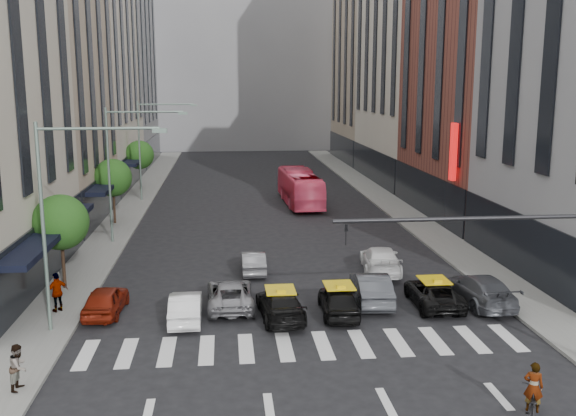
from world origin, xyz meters
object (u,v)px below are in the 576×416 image
object	(u,v)px
streetlamp_mid	(123,157)
car_white_front	(186,307)
streetlamp_near	(65,199)
motorcycle	(532,404)
taxi_left	(280,304)
bus	(300,188)
pedestrian_near	(19,367)
streetlamp_far	(150,137)
pedestrian_far	(57,292)
car_red	(106,300)
taxi_center	(339,300)

from	to	relation	value
streetlamp_mid	car_white_front	world-z (taller)	streetlamp_mid
streetlamp_near	motorcycle	bearing A→B (deg)	-28.71
streetlamp_mid	taxi_left	xyz separation A→B (m)	(9.16, -15.21, -5.23)
streetlamp_mid	bus	bearing A→B (deg)	43.84
streetlamp_mid	pedestrian_near	distance (m)	22.14
streetlamp_far	streetlamp_near	bearing A→B (deg)	-90.00
pedestrian_far	car_white_front	bearing A→B (deg)	123.17
streetlamp_near	car_red	distance (m)	5.74
streetlamp_mid	car_red	world-z (taller)	streetlamp_mid
streetlamp_mid	taxi_center	distance (m)	19.88
streetlamp_far	taxi_left	world-z (taller)	streetlamp_far
streetlamp_near	pedestrian_near	world-z (taller)	streetlamp_near
taxi_left	motorcycle	size ratio (longest dim) A/B	2.49
streetlamp_near	streetlamp_mid	xyz separation A→B (m)	(0.00, 16.00, 0.00)
streetlamp_near	taxi_center	size ratio (longest dim) A/B	2.17
motorcycle	pedestrian_far	bearing A→B (deg)	-8.75
taxi_left	motorcycle	xyz separation A→B (m)	(7.31, -9.81, -0.18)
taxi_center	bus	distance (m)	27.95
taxi_center	streetlamp_far	bearing A→B (deg)	-66.67
streetlamp_far	pedestrian_near	world-z (taller)	streetlamp_far
motorcycle	pedestrian_near	distance (m)	17.39
taxi_left	pedestrian_near	xyz separation A→B (m)	(-9.73, -6.36, 0.30)
streetlamp_mid	motorcycle	xyz separation A→B (m)	(16.47, -25.02, -5.41)
streetlamp_far	motorcycle	world-z (taller)	streetlamp_far
car_white_front	bus	world-z (taller)	bus
car_white_front	pedestrian_near	xyz separation A→B (m)	(-5.39, -6.47, 0.31)
streetlamp_mid	taxi_left	distance (m)	18.51
motorcycle	streetlamp_mid	bearing A→B (deg)	-32.65
streetlamp_mid	streetlamp_far	size ratio (longest dim) A/B	1.00
motorcycle	pedestrian_far	world-z (taller)	pedestrian_far
car_red	motorcycle	world-z (taller)	car_red
streetlamp_mid	streetlamp_far	bearing A→B (deg)	90.00
streetlamp_near	car_red	world-z (taller)	streetlamp_near
bus	taxi_center	bearing A→B (deg)	84.56
streetlamp_far	pedestrian_near	bearing A→B (deg)	-90.87
car_white_front	taxi_left	distance (m)	4.34
streetlamp_near	pedestrian_near	distance (m)	7.46
taxi_center	pedestrian_near	xyz separation A→B (m)	(-12.48, -6.54, 0.27)
streetlamp_far	car_red	bearing A→B (deg)	-88.02
car_white_front	pedestrian_near	size ratio (longest dim) A/B	2.44
motorcycle	bus	bearing A→B (deg)	-61.36
car_red	taxi_center	world-z (taller)	taxi_center
pedestrian_far	streetlamp_far	bearing A→B (deg)	-135.62
streetlamp_near	taxi_center	distance (m)	13.03
streetlamp_near	taxi_left	distance (m)	10.57
pedestrian_near	pedestrian_far	xyz separation A→B (m)	(-0.62, 7.92, 0.11)
car_red	car_white_front	xyz separation A→B (m)	(3.79, -1.27, -0.02)
streetlamp_near	pedestrian_far	distance (m)	5.49
streetlamp_mid	car_red	distance (m)	14.83
streetlamp_near	streetlamp_far	xyz separation A→B (m)	(0.00, 32.00, 0.00)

